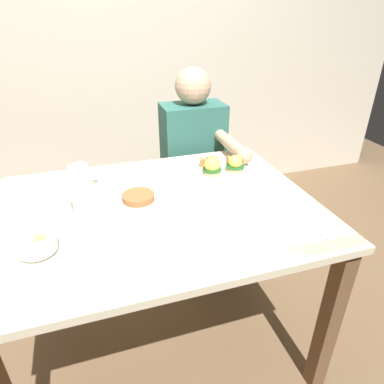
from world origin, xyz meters
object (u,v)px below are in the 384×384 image
(eggs_benedict_plate, at_px, (222,169))
(coffee_mug, at_px, (80,175))
(fruit_bowl, at_px, (37,244))
(water_glass_near, at_px, (61,204))
(side_plate, at_px, (139,199))
(fork, at_px, (311,226))
(diner_person, at_px, (195,158))
(dining_table, at_px, (159,230))

(eggs_benedict_plate, height_order, coffee_mug, coffee_mug)
(fruit_bowl, relative_size, water_glass_near, 1.08)
(water_glass_near, xyz_separation_m, side_plate, (0.28, 0.01, -0.03))
(fork, height_order, side_plate, side_plate)
(fruit_bowl, bearing_deg, diner_person, 45.00)
(eggs_benedict_plate, xyz_separation_m, fork, (0.14, -0.48, -0.02))
(diner_person, bearing_deg, fork, -81.85)
(coffee_mug, bearing_deg, dining_table, -44.18)
(eggs_benedict_plate, distance_m, diner_person, 0.43)
(eggs_benedict_plate, height_order, diner_person, diner_person)
(fruit_bowl, relative_size, fork, 0.77)
(diner_person, bearing_deg, coffee_mug, -150.91)
(side_plate, bearing_deg, fork, -32.52)
(water_glass_near, bearing_deg, fork, -22.40)
(eggs_benedict_plate, bearing_deg, coffee_mug, 173.68)
(coffee_mug, xyz_separation_m, water_glass_near, (-0.07, -0.21, -0.00))
(coffee_mug, bearing_deg, fork, -36.49)
(dining_table, xyz_separation_m, eggs_benedict_plate, (0.34, 0.19, 0.13))
(side_plate, bearing_deg, dining_table, -40.41)
(dining_table, distance_m, water_glass_near, 0.38)
(fruit_bowl, height_order, side_plate, fruit_bowl)
(dining_table, distance_m, diner_person, 0.69)
(fork, bearing_deg, diner_person, 98.15)
(coffee_mug, xyz_separation_m, fork, (0.74, -0.55, -0.05))
(fruit_bowl, bearing_deg, water_glass_near, 71.08)
(diner_person, bearing_deg, dining_table, -120.08)
(fork, xyz_separation_m, side_plate, (-0.54, 0.34, 0.01))
(fork, height_order, water_glass_near, water_glass_near)
(eggs_benedict_plate, relative_size, side_plate, 1.35)
(coffee_mug, relative_size, diner_person, 0.10)
(eggs_benedict_plate, relative_size, diner_person, 0.24)
(fork, xyz_separation_m, diner_person, (-0.13, 0.89, -0.09))
(fork, bearing_deg, fruit_bowl, 171.29)
(side_plate, xyz_separation_m, diner_person, (0.41, 0.55, -0.10))
(water_glass_near, bearing_deg, eggs_benedict_plate, 12.14)
(fruit_bowl, height_order, coffee_mug, coffee_mug)
(side_plate, bearing_deg, fruit_bowl, -149.05)
(diner_person, bearing_deg, fruit_bowl, -135.00)
(diner_person, bearing_deg, side_plate, -126.78)
(water_glass_near, bearing_deg, coffee_mug, 71.26)
(dining_table, bearing_deg, water_glass_near, 172.32)
(eggs_benedict_plate, xyz_separation_m, water_glass_near, (-0.68, -0.15, 0.02))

